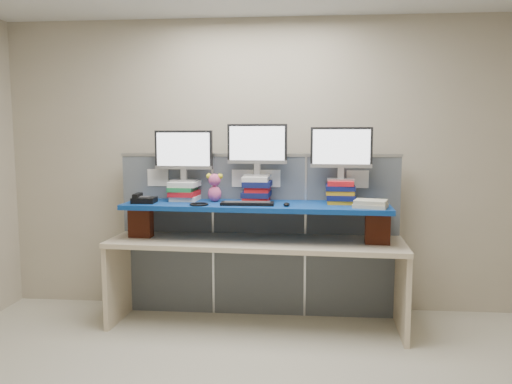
# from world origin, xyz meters

# --- Properties ---
(room) EXTENTS (5.00, 4.00, 2.80)m
(room) POSITION_xyz_m (0.00, 0.00, 1.40)
(room) COLOR #BCB09A
(room) RESTS_ON ground
(cubicle_partition) EXTENTS (2.60, 0.06, 1.53)m
(cubicle_partition) POSITION_xyz_m (-0.00, 1.78, 0.77)
(cubicle_partition) COLOR #51575F
(cubicle_partition) RESTS_ON ground
(desk) EXTENTS (2.61, 0.89, 0.78)m
(desk) POSITION_xyz_m (-0.00, 1.50, 0.63)
(desk) COLOR beige
(desk) RESTS_ON ground
(brick_pier_left) EXTENTS (0.21, 0.12, 0.28)m
(brick_pier_left) POSITION_xyz_m (-1.05, 1.50, 0.92)
(brick_pier_left) COLOR maroon
(brick_pier_left) RESTS_ON desk
(brick_pier_right) EXTENTS (0.21, 0.12, 0.28)m
(brick_pier_right) POSITION_xyz_m (1.03, 1.39, 0.92)
(brick_pier_right) COLOR maroon
(brick_pier_right) RESTS_ON desk
(blue_board) EXTENTS (2.34, 0.70, 0.04)m
(blue_board) POSITION_xyz_m (-0.00, 1.50, 1.08)
(blue_board) COLOR navy
(blue_board) RESTS_ON brick_pier_left
(book_stack_left) EXTENTS (0.27, 0.32, 0.17)m
(book_stack_left) POSITION_xyz_m (-0.67, 1.65, 1.19)
(book_stack_left) COLOR silver
(book_stack_left) RESTS_ON blue_board
(book_stack_center) EXTENTS (0.27, 0.31, 0.23)m
(book_stack_center) POSITION_xyz_m (-0.01, 1.62, 1.22)
(book_stack_center) COLOR red
(book_stack_center) RESTS_ON blue_board
(book_stack_right) EXTENTS (0.27, 0.32, 0.20)m
(book_stack_right) POSITION_xyz_m (0.73, 1.58, 1.20)
(book_stack_right) COLOR gold
(book_stack_right) RESTS_ON blue_board
(monitor_left) EXTENTS (0.53, 0.16, 0.46)m
(monitor_left) POSITION_xyz_m (-0.68, 1.65, 1.54)
(monitor_left) COLOR #98979C
(monitor_left) RESTS_ON book_stack_left
(monitor_center) EXTENTS (0.53, 0.16, 0.46)m
(monitor_center) POSITION_xyz_m (-0.00, 1.62, 1.60)
(monitor_center) COLOR #98979C
(monitor_center) RESTS_ON book_stack_center
(monitor_right) EXTENTS (0.53, 0.16, 0.46)m
(monitor_right) POSITION_xyz_m (0.73, 1.58, 1.57)
(monitor_right) COLOR #98979C
(monitor_right) RESTS_ON book_stack_right
(keyboard) EXTENTS (0.45, 0.16, 0.03)m
(keyboard) POSITION_xyz_m (-0.07, 1.38, 1.12)
(keyboard) COLOR black
(keyboard) RESTS_ON blue_board
(mouse) EXTENTS (0.07, 0.10, 0.03)m
(mouse) POSITION_xyz_m (0.27, 1.34, 1.12)
(mouse) COLOR black
(mouse) RESTS_ON blue_board
(desk_phone) EXTENTS (0.20, 0.18, 0.08)m
(desk_phone) POSITION_xyz_m (-1.00, 1.44, 1.13)
(desk_phone) COLOR black
(desk_phone) RESTS_ON blue_board
(headset) EXTENTS (0.20, 0.20, 0.02)m
(headset) POSITION_xyz_m (-0.48, 1.33, 1.11)
(headset) COLOR black
(headset) RESTS_ON blue_board
(plush_toy) EXTENTS (0.15, 0.11, 0.25)m
(plush_toy) POSITION_xyz_m (-0.38, 1.58, 1.23)
(plush_toy) COLOR #CE4E84
(plush_toy) RESTS_ON blue_board
(binder_stack) EXTENTS (0.31, 0.28, 0.06)m
(binder_stack) POSITION_xyz_m (0.96, 1.32, 1.13)
(binder_stack) COLOR beige
(binder_stack) RESTS_ON blue_board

